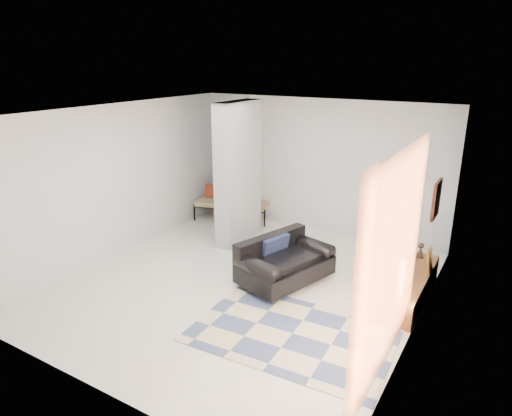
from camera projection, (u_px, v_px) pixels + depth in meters
The scene contains 17 objects.
floor at pixel (243, 283), 7.59m from camera, with size 6.00×6.00×0.00m, color white.
ceiling at pixel (241, 113), 6.71m from camera, with size 6.00×6.00×0.00m, color white.
wall_back at pixel (318, 166), 9.60m from camera, with size 6.00×6.00×0.00m, color silver.
wall_front at pixel (86, 278), 4.70m from camera, with size 6.00×6.00×0.00m, color silver.
wall_left at pixel (117, 180), 8.49m from camera, with size 6.00×6.00×0.00m, color silver.
wall_right at pixel (423, 236), 5.82m from camera, with size 6.00×6.00×0.00m, color silver.
partition_column at pixel (238, 173), 8.99m from camera, with size 0.35×1.20×2.80m, color #9EA4A5.
hallway_door at pixel (234, 172), 10.71m from camera, with size 0.85×0.06×2.04m, color silver.
curtain at pixel (393, 265), 4.90m from camera, with size 2.55×2.55×0.00m, color orange.
wall_art at pixel (436, 199), 6.49m from camera, with size 0.04×0.45×0.55m, color #39190F.
media_console at pixel (411, 287), 7.04m from camera, with size 0.45×1.93×0.80m.
loveseat at pixel (283, 262), 7.54m from camera, with size 1.31×1.74×0.76m.
daybed at pixel (232, 201), 10.54m from camera, with size 1.82×1.15×0.77m.
area_rug at pixel (292, 334), 6.19m from camera, with size 2.66×1.77×0.01m, color beige.
cylinder_lamp at pixel (401, 278), 6.30m from camera, with size 0.10×0.10×0.53m, color white.
bronze_figurine at pixel (421, 250), 7.56m from camera, with size 0.13×0.13×0.26m, color #322316, non-canonical shape.
vase at pixel (408, 273), 6.85m from camera, with size 0.16×0.16×0.17m, color white.
Camera 1 is at (3.68, -5.74, 3.56)m, focal length 32.00 mm.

